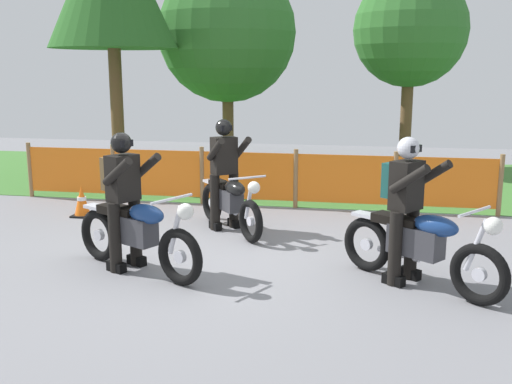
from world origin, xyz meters
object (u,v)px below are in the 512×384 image
Objects in this scene: motorcycle_trailing at (420,245)px; rider_third at (225,170)px; motorcycle_third at (230,202)px; rider_trailing at (405,202)px; traffic_cone at (82,201)px; rider_lead at (123,193)px; motorcycle_lead at (137,233)px.

motorcycle_trailing is 3.45m from rider_third.
rider_trailing is (2.44, -1.75, 0.50)m from motorcycle_third.
motorcycle_third is 3.05× the size of traffic_cone.
rider_lead is 2.19m from rider_third.
rider_lead is 3.34m from rider_trailing.
rider_trailing is 1.00× the size of rider_third.
rider_third is (0.77, 2.04, -0.03)m from rider_lead.
rider_lead and rider_trailing have the same top height.
rider_third is at bearing -179.10° from motorcycle_trailing.
motorcycle_third is 0.96× the size of rider_lead.
motorcycle_lead is 2.26m from rider_third.
rider_lead reaches higher than traffic_cone.
motorcycle_third is 2.70m from traffic_cone.
motorcycle_trailing is 3.23m from motorcycle_third.
motorcycle_lead is at bearing -140.59° from motorcycle_trailing.
motorcycle_lead is 3.16m from traffic_cone.
motorcycle_lead reaches higher than motorcycle_third.
motorcycle_trailing reaches higher than motorcycle_third.
motorcycle_lead is at bearing -57.55° from motorcycle_third.
motorcycle_lead is 1.20× the size of motorcycle_third.
traffic_cone is (-5.28, 2.35, -0.23)m from motorcycle_trailing.
motorcycle_third is at bearing 92.26° from rider_lead.
motorcycle_lead is 2.12m from motorcycle_third.
rider_lead is 1.00× the size of rider_third.
rider_trailing and rider_third have the same top height.
motorcycle_third is 3.04m from rider_trailing.
motorcycle_third is at bearing -9.85° from traffic_cone.
motorcycle_trailing is at bearing 27.58° from rider_lead.
motorcycle_trailing reaches higher than traffic_cone.
rider_lead is at bearing -53.22° from traffic_cone.
motorcycle_third is 0.96× the size of rider_third.
motorcycle_third is (-2.62, 1.89, -0.03)m from motorcycle_trailing.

